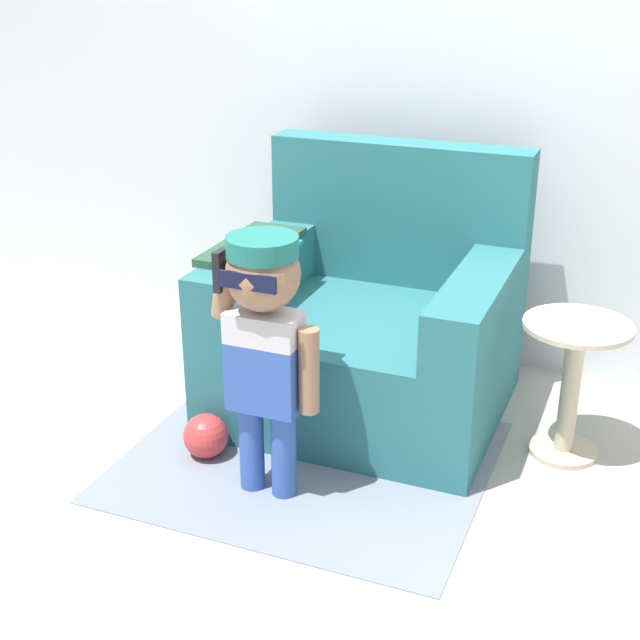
{
  "coord_description": "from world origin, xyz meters",
  "views": [
    {
      "loc": [
        0.78,
        -2.83,
        1.71
      ],
      "look_at": [
        -0.29,
        -0.18,
        0.5
      ],
      "focal_mm": 50.0,
      "sensor_mm": 36.0,
      "label": 1
    }
  ],
  "objects_px": {
    "side_table": "(572,377)",
    "toy_ball": "(206,436)",
    "person_child": "(265,328)",
    "armchair": "(369,327)"
  },
  "relations": [
    {
      "from": "side_table",
      "to": "toy_ball",
      "type": "relative_size",
      "value": 3.15
    },
    {
      "from": "person_child",
      "to": "side_table",
      "type": "height_order",
      "value": "person_child"
    },
    {
      "from": "toy_ball",
      "to": "person_child",
      "type": "bearing_deg",
      "value": -20.93
    },
    {
      "from": "person_child",
      "to": "side_table",
      "type": "bearing_deg",
      "value": 34.86
    },
    {
      "from": "person_child",
      "to": "toy_ball",
      "type": "bearing_deg",
      "value": 159.07
    },
    {
      "from": "person_child",
      "to": "armchair",
      "type": "bearing_deg",
      "value": 82.29
    },
    {
      "from": "person_child",
      "to": "toy_ball",
      "type": "height_order",
      "value": "person_child"
    },
    {
      "from": "person_child",
      "to": "side_table",
      "type": "relative_size",
      "value": 1.75
    },
    {
      "from": "person_child",
      "to": "side_table",
      "type": "distance_m",
      "value": 1.13
    },
    {
      "from": "side_table",
      "to": "toy_ball",
      "type": "height_order",
      "value": "side_table"
    }
  ]
}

